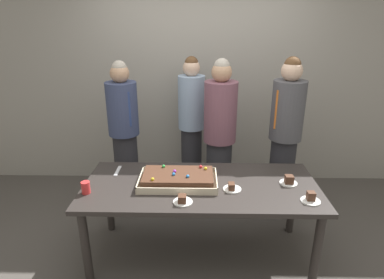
% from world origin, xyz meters
% --- Properties ---
extents(ground_plane, '(12.00, 12.00, 0.00)m').
position_xyz_m(ground_plane, '(0.00, 0.00, 0.00)').
color(ground_plane, '#4C4742').
extents(interior_back_panel, '(8.00, 0.12, 3.00)m').
position_xyz_m(interior_back_panel, '(0.00, 1.60, 1.50)').
color(interior_back_panel, '#9E998E').
rests_on(interior_back_panel, ground_plane).
extents(party_table, '(1.98, 0.87, 0.72)m').
position_xyz_m(party_table, '(0.00, 0.00, 0.64)').
color(party_table, '#2D2826').
rests_on(party_table, ground_plane).
extents(sheet_cake, '(0.66, 0.40, 0.12)m').
position_xyz_m(sheet_cake, '(-0.19, 0.01, 0.77)').
color(sheet_cake, beige).
rests_on(sheet_cake, party_table).
extents(plated_slice_near_left, '(0.15, 0.15, 0.08)m').
position_xyz_m(plated_slice_near_left, '(0.84, -0.25, 0.74)').
color(plated_slice_near_left, white).
rests_on(plated_slice_near_left, party_table).
extents(plated_slice_near_right, '(0.15, 0.15, 0.08)m').
position_xyz_m(plated_slice_near_right, '(0.75, 0.02, 0.75)').
color(plated_slice_near_right, white).
rests_on(plated_slice_near_right, party_table).
extents(plated_slice_far_left, '(0.15, 0.15, 0.06)m').
position_xyz_m(plated_slice_far_left, '(0.25, -0.09, 0.74)').
color(plated_slice_far_left, white).
rests_on(plated_slice_far_left, party_table).
extents(plated_slice_far_right, '(0.15, 0.15, 0.07)m').
position_xyz_m(plated_slice_far_right, '(-0.14, -0.30, 0.74)').
color(plated_slice_far_right, white).
rests_on(plated_slice_far_right, party_table).
extents(drink_cup_nearest, '(0.07, 0.07, 0.10)m').
position_xyz_m(drink_cup_nearest, '(-0.92, -0.16, 0.77)').
color(drink_cup_nearest, red).
rests_on(drink_cup_nearest, party_table).
extents(cake_server_utensil, '(0.03, 0.20, 0.01)m').
position_xyz_m(cake_server_utensil, '(-0.76, 0.23, 0.72)').
color(cake_server_utensil, silver).
rests_on(cake_server_utensil, party_table).
extents(person_serving_front, '(0.33, 0.33, 1.65)m').
position_xyz_m(person_serving_front, '(-0.82, 0.84, 0.86)').
color(person_serving_front, '#28282D').
rests_on(person_serving_front, ground_plane).
extents(person_green_shirt_behind, '(0.33, 0.33, 1.70)m').
position_xyz_m(person_green_shirt_behind, '(0.89, 0.77, 0.89)').
color(person_green_shirt_behind, '#28282D').
rests_on(person_green_shirt_behind, ground_plane).
extents(person_striped_tie_right, '(0.35, 0.35, 1.67)m').
position_xyz_m(person_striped_tie_right, '(0.21, 0.84, 0.87)').
color(person_striped_tie_right, '#28282D').
rests_on(person_striped_tie_right, ground_plane).
extents(person_far_right_suit, '(0.31, 0.31, 1.65)m').
position_xyz_m(person_far_right_suit, '(-0.10, 1.18, 0.87)').
color(person_far_right_suit, '#28282D').
rests_on(person_far_right_suit, ground_plane).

